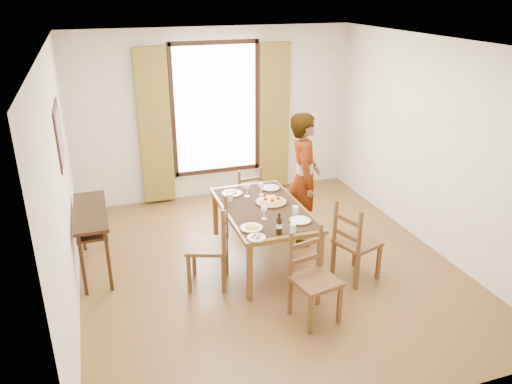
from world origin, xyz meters
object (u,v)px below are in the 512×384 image
object	(u,v)px
dining_table	(263,212)
man	(304,179)
pasta_platter	(271,199)
console_table	(91,219)

from	to	relation	value
dining_table	man	xyz separation A→B (m)	(0.70, 0.38, 0.21)
dining_table	pasta_platter	world-z (taller)	pasta_platter
man	dining_table	bearing A→B (deg)	136.75
man	pasta_platter	world-z (taller)	man
console_table	pasta_platter	distance (m)	2.19
man	pasta_platter	bearing A→B (deg)	135.93
console_table	dining_table	distance (m)	2.07
console_table	pasta_platter	xyz separation A→B (m)	(2.15, -0.39, 0.12)
console_table	man	bearing A→B (deg)	-2.03
dining_table	pasta_platter	distance (m)	0.20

